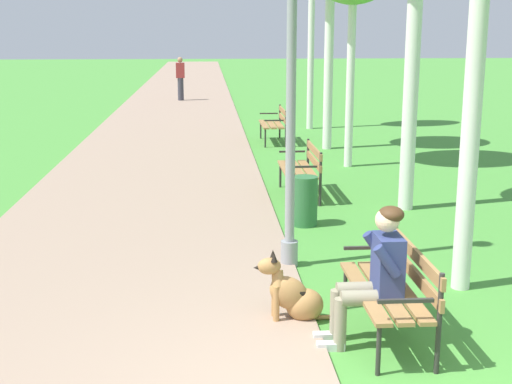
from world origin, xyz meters
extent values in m
cube|color=gray|center=(-2.11, 24.00, 0.02)|extent=(4.00, 60.00, 0.04)
cube|color=olive|center=(0.26, 1.39, 0.45)|extent=(0.14, 1.50, 0.04)
cube|color=olive|center=(0.43, 1.39, 0.45)|extent=(0.14, 1.50, 0.04)
cube|color=olive|center=(0.61, 1.39, 0.45)|extent=(0.14, 1.50, 0.04)
cube|color=olive|center=(0.71, 1.39, 0.59)|extent=(0.04, 1.50, 0.11)
cube|color=olive|center=(0.71, 1.39, 0.77)|extent=(0.04, 1.50, 0.11)
cylinder|color=#2D2B28|center=(0.23, 2.08, 0.23)|extent=(0.04, 0.04, 0.45)
cylinder|color=#2D2B28|center=(0.71, 2.08, 0.43)|extent=(0.04, 0.04, 0.85)
cube|color=#2D2B28|center=(0.43, 2.08, 0.63)|extent=(0.45, 0.04, 0.03)
cylinder|color=#2D2B28|center=(0.23, 0.70, 0.23)|extent=(0.04, 0.04, 0.45)
cylinder|color=#2D2B28|center=(0.71, 0.70, 0.43)|extent=(0.04, 0.04, 0.85)
cube|color=#2D2B28|center=(0.43, 0.70, 0.63)|extent=(0.45, 0.04, 0.03)
cube|color=olive|center=(0.19, 6.91, 0.45)|extent=(0.14, 1.50, 0.04)
cube|color=olive|center=(0.37, 6.91, 0.45)|extent=(0.14, 1.50, 0.04)
cube|color=olive|center=(0.54, 6.91, 0.45)|extent=(0.14, 1.50, 0.04)
cube|color=olive|center=(0.65, 6.91, 0.59)|extent=(0.04, 1.50, 0.11)
cube|color=olive|center=(0.65, 6.91, 0.77)|extent=(0.04, 1.50, 0.11)
cylinder|color=#2D2B28|center=(0.17, 7.60, 0.23)|extent=(0.04, 0.04, 0.45)
cylinder|color=#2D2B28|center=(0.65, 7.60, 0.43)|extent=(0.04, 0.04, 0.85)
cube|color=#2D2B28|center=(0.37, 7.60, 0.63)|extent=(0.45, 0.04, 0.03)
cylinder|color=#2D2B28|center=(0.17, 6.22, 0.23)|extent=(0.04, 0.04, 0.45)
cylinder|color=#2D2B28|center=(0.65, 6.22, 0.43)|extent=(0.04, 0.04, 0.85)
cube|color=#2D2B28|center=(0.37, 6.22, 0.63)|extent=(0.45, 0.04, 0.03)
cube|color=olive|center=(0.28, 12.50, 0.45)|extent=(0.14, 1.50, 0.04)
cube|color=olive|center=(0.45, 12.50, 0.45)|extent=(0.14, 1.50, 0.04)
cube|color=olive|center=(0.63, 12.50, 0.45)|extent=(0.14, 1.50, 0.04)
cube|color=olive|center=(0.73, 12.50, 0.59)|extent=(0.04, 1.50, 0.11)
cube|color=olive|center=(0.73, 12.50, 0.77)|extent=(0.04, 1.50, 0.11)
cylinder|color=#2D2B28|center=(0.25, 13.19, 0.23)|extent=(0.04, 0.04, 0.45)
cylinder|color=#2D2B28|center=(0.73, 13.19, 0.43)|extent=(0.04, 0.04, 0.85)
cube|color=#2D2B28|center=(0.45, 13.19, 0.63)|extent=(0.45, 0.04, 0.03)
cylinder|color=#2D2B28|center=(0.25, 11.81, 0.23)|extent=(0.04, 0.04, 0.45)
cylinder|color=#2D2B28|center=(0.73, 11.81, 0.43)|extent=(0.04, 0.04, 0.85)
cube|color=#2D2B28|center=(0.45, 11.81, 0.63)|extent=(0.45, 0.04, 0.03)
cylinder|color=gray|center=(0.22, 1.38, 0.47)|extent=(0.42, 0.14, 0.14)
cylinder|color=gray|center=(0.01, 1.38, 0.24)|extent=(0.11, 0.11, 0.47)
cube|color=silver|center=(-0.07, 1.38, 0.04)|extent=(0.24, 0.09, 0.07)
cylinder|color=gray|center=(0.22, 1.18, 0.47)|extent=(0.42, 0.14, 0.14)
cylinder|color=gray|center=(0.01, 1.18, 0.24)|extent=(0.11, 0.11, 0.47)
cube|color=silver|center=(-0.07, 1.18, 0.04)|extent=(0.24, 0.09, 0.07)
cube|color=navy|center=(0.43, 1.28, 0.73)|extent=(0.22, 0.36, 0.52)
cylinder|color=navy|center=(0.37, 1.48, 0.83)|extent=(0.25, 0.09, 0.30)
cylinder|color=navy|center=(0.37, 1.08, 0.83)|extent=(0.25, 0.09, 0.30)
sphere|color=beige|center=(0.41, 1.28, 1.13)|extent=(0.21, 0.21, 0.21)
ellipsoid|color=#472D19|center=(0.44, 1.28, 1.18)|extent=(0.22, 0.23, 0.14)
ellipsoid|color=#B27F47|center=(-0.20, 1.82, 0.16)|extent=(0.37, 0.29, 0.32)
ellipsoid|color=#B27F47|center=(-0.35, 1.82, 0.29)|extent=(0.51, 0.24, 0.48)
ellipsoid|color=black|center=(-0.30, 1.82, 0.32)|extent=(0.36, 0.20, 0.27)
cylinder|color=#B27F47|center=(-0.49, 1.87, 0.19)|extent=(0.06, 0.06, 0.38)
cylinder|color=#B27F47|center=(-0.48, 1.75, 0.19)|extent=(0.06, 0.06, 0.38)
cylinder|color=#B27F47|center=(-0.46, 1.81, 0.43)|extent=(0.12, 0.17, 0.19)
ellipsoid|color=#B27F47|center=(-0.54, 1.81, 0.56)|extent=(0.23, 0.15, 0.16)
cone|color=black|center=(-0.64, 1.80, 0.55)|extent=(0.10, 0.09, 0.09)
cone|color=black|center=(-0.51, 1.85, 0.66)|extent=(0.06, 0.06, 0.09)
cone|color=black|center=(-0.50, 1.76, 0.66)|extent=(0.06, 0.06, 0.09)
cylinder|color=#B27F47|center=(0.00, 1.83, 0.03)|extent=(0.28, 0.06, 0.04)
cylinder|color=gray|center=(-0.16, 3.43, 0.15)|extent=(0.20, 0.20, 0.30)
cylinder|color=gray|center=(-0.16, 3.43, 1.99)|extent=(0.11, 0.11, 3.98)
cylinder|color=silver|center=(1.58, 2.58, 2.10)|extent=(0.19, 0.19, 4.21)
cylinder|color=silver|center=(1.93, 5.96, 1.93)|extent=(0.22, 0.22, 3.85)
cylinder|color=silver|center=(1.72, 9.40, 1.82)|extent=(0.16, 0.16, 3.64)
cylinder|color=silver|center=(1.65, 11.55, 1.96)|extent=(0.21, 0.21, 3.92)
cylinder|color=silver|center=(1.74, 14.89, 2.24)|extent=(0.17, 0.17, 4.47)
cylinder|color=#2D6638|center=(0.25, 5.15, 0.35)|extent=(0.36, 0.36, 0.70)
cylinder|color=#383842|center=(-2.06, 22.60, 0.44)|extent=(0.22, 0.22, 0.88)
cube|color=maroon|center=(-2.06, 22.60, 1.16)|extent=(0.32, 0.20, 0.56)
sphere|color=#A37556|center=(-2.06, 22.60, 1.55)|extent=(0.20, 0.20, 0.20)
camera|label=1|loc=(-1.10, -4.42, 2.72)|focal=49.71mm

